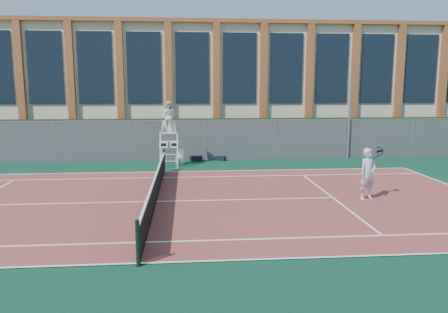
{
  "coord_description": "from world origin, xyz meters",
  "views": [
    {
      "loc": [
        1.16,
        -15.1,
        4.03
      ],
      "look_at": [
        2.66,
        3.0,
        1.13
      ],
      "focal_mm": 35.0,
      "sensor_mm": 36.0,
      "label": 1
    }
  ],
  "objects": [
    {
      "name": "sports_bag_near",
      "position": [
        1.59,
        8.56,
        0.15
      ],
      "size": [
        0.69,
        0.4,
        0.28
      ],
      "primitive_type": "cube",
      "rotation": [
        0.0,
        0.0,
        -0.22
      ],
      "color": "black",
      "rests_on": "apron"
    },
    {
      "name": "plastic_chair",
      "position": [
        0.72,
        7.58,
        0.48
      ],
      "size": [
        0.44,
        0.44,
        0.8
      ],
      "color": "silver",
      "rests_on": "apron"
    },
    {
      "name": "tennis_player",
      "position": [
        7.55,
        -0.29,
        0.96
      ],
      "size": [
        1.07,
        0.78,
        1.86
      ],
      "color": "#A9B5CB",
      "rests_on": "tennis_court"
    },
    {
      "name": "ground",
      "position": [
        0.0,
        0.0,
        0.0
      ],
      "size": [
        120.0,
        120.0,
        0.0
      ],
      "primitive_type": "plane",
      "color": "#233814"
    },
    {
      "name": "umpire_chair",
      "position": [
        0.2,
        7.05,
        2.46
      ],
      "size": [
        0.94,
        1.44,
        3.36
      ],
      "color": "white",
      "rests_on": "ground"
    },
    {
      "name": "steel_pole",
      "position": [
        10.18,
        8.7,
        2.28
      ],
      "size": [
        0.12,
        0.12,
        4.57
      ],
      "primitive_type": "cylinder",
      "color": "#9EA0A5",
      "rests_on": "ground"
    },
    {
      "name": "apron",
      "position": [
        0.0,
        1.0,
        0.01
      ],
      "size": [
        36.0,
        20.0,
        0.01
      ],
      "primitive_type": "cube",
      "color": "#0C3523",
      "rests_on": "ground"
    },
    {
      "name": "sports_bag_far",
      "position": [
        2.92,
        8.6,
        0.13
      ],
      "size": [
        0.64,
        0.5,
        0.24
      ],
      "primitive_type": "cube",
      "rotation": [
        0.0,
        0.0,
        -0.49
      ],
      "color": "black",
      "rests_on": "apron"
    },
    {
      "name": "hedge",
      "position": [
        0.0,
        10.0,
        1.1
      ],
      "size": [
        40.0,
        1.4,
        2.2
      ],
      "primitive_type": "cube",
      "color": "black",
      "rests_on": "ground"
    },
    {
      "name": "building",
      "position": [
        0.0,
        17.95,
        4.15
      ],
      "size": [
        45.0,
        10.6,
        8.22
      ],
      "color": "beige",
      "rests_on": "ground"
    },
    {
      "name": "fence",
      "position": [
        0.0,
        8.8,
        1.1
      ],
      "size": [
        40.0,
        0.06,
        2.2
      ],
      "primitive_type": null,
      "color": "#595E60",
      "rests_on": "ground"
    },
    {
      "name": "tennis_net",
      "position": [
        0.0,
        0.0,
        0.54
      ],
      "size": [
        0.1,
        11.3,
        1.1
      ],
      "color": "black",
      "rests_on": "ground"
    },
    {
      "name": "tennis_court",
      "position": [
        0.0,
        0.0,
        0.02
      ],
      "size": [
        23.77,
        10.97,
        0.02
      ],
      "primitive_type": "cube",
      "color": "brown",
      "rests_on": "apron"
    }
  ]
}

